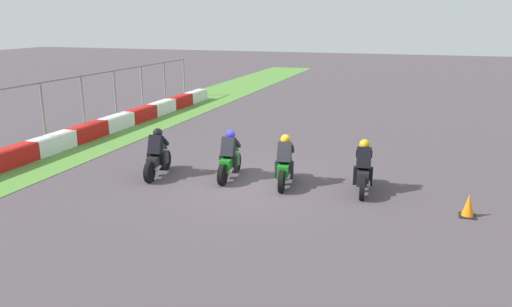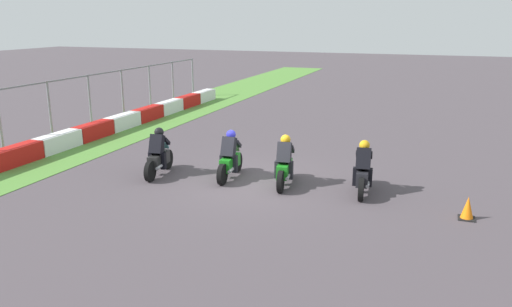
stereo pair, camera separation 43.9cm
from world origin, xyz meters
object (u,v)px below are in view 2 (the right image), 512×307
at_px(rider_lane_c, 230,159).
at_px(rider_lane_d, 159,156).
at_px(rider_lane_b, 285,165).
at_px(traffic_cone, 468,209).
at_px(rider_lane_a, 363,171).

height_order(rider_lane_c, rider_lane_d, same).
xyz_separation_m(rider_lane_b, traffic_cone, (-0.95, -5.03, -0.35)).
distance_m(rider_lane_a, rider_lane_c, 4.07).
bearing_deg(rider_lane_a, rider_lane_b, 87.02).
bearing_deg(traffic_cone, rider_lane_a, 68.64).
relative_size(rider_lane_a, rider_lane_d, 1.00).
height_order(rider_lane_b, rider_lane_c, same).
relative_size(rider_lane_a, rider_lane_c, 1.00).
bearing_deg(rider_lane_b, rider_lane_d, 87.83).
bearing_deg(rider_lane_d, traffic_cone, -101.46).
bearing_deg(rider_lane_b, rider_lane_a, -95.09).
bearing_deg(rider_lane_d, rider_lane_c, -86.13).
distance_m(rider_lane_a, rider_lane_d, 6.34).
xyz_separation_m(rider_lane_a, rider_lane_d, (-0.55, 6.31, 0.00)).
relative_size(rider_lane_c, traffic_cone, 3.52).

